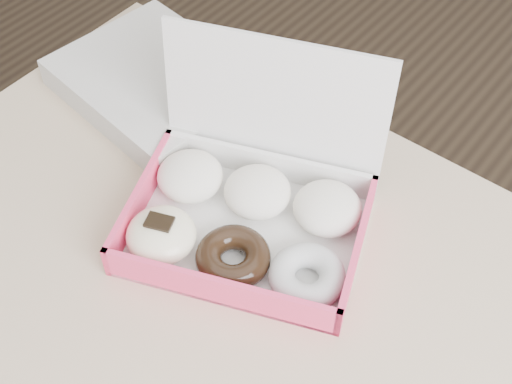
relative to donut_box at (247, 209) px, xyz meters
The scene contains 2 objects.
donut_box is the anchor object (origin of this frame).
newspapers 0.27m from the donut_box, 156.88° to the left, with size 0.26×0.21×0.04m, color silver.
Camera 1 is at (0.16, -0.25, 1.43)m, focal length 50.00 mm.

